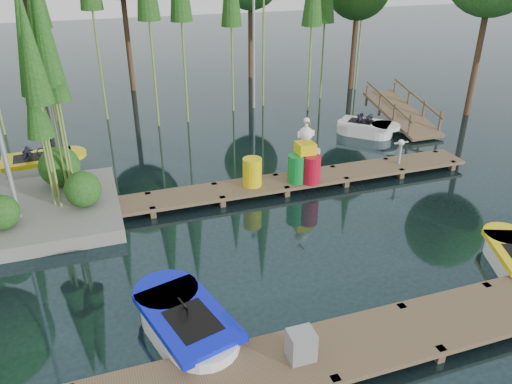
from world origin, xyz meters
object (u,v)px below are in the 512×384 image
object	(u,v)px
utility_cabinet	(301,345)
yellow_barrel	(252,172)
boat_yellow_far	(40,165)
drum_cluster	(306,162)
boat_blue	(187,326)

from	to	relation	value
utility_cabinet	yellow_barrel	world-z (taller)	yellow_barrel
boat_yellow_far	drum_cluster	bearing A→B (deg)	-10.23
yellow_barrel	drum_cluster	world-z (taller)	drum_cluster
boat_yellow_far	utility_cabinet	distance (m)	11.81
drum_cluster	boat_yellow_far	bearing A→B (deg)	153.44
utility_cabinet	yellow_barrel	bearing A→B (deg)	78.34
boat_blue	boat_yellow_far	xyz separation A→B (m)	(-3.02, 9.31, 0.02)
boat_blue	drum_cluster	world-z (taller)	drum_cluster
boat_yellow_far	utility_cabinet	bearing A→B (deg)	-49.86
boat_yellow_far	yellow_barrel	world-z (taller)	boat_yellow_far
boat_yellow_far	yellow_barrel	bearing A→B (deg)	-15.15
utility_cabinet	drum_cluster	world-z (taller)	drum_cluster
utility_cabinet	drum_cluster	xyz separation A→B (m)	(3.15, 6.85, 0.30)
boat_yellow_far	drum_cluster	size ratio (longest dim) A/B	1.45
boat_blue	yellow_barrel	distance (m)	6.39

